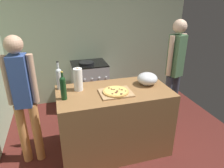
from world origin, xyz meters
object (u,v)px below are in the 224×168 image
pizza (116,91)px  stove (90,85)px  wine_bottle_amber (63,87)px  mixing_bowl (147,79)px  wine_bottle_dark (59,77)px  paper_towel_roll (78,79)px  person_in_stripes (23,96)px  person_in_red (175,67)px

pizza → stove: size_ratio=0.35×
wine_bottle_amber → mixing_bowl: bearing=6.6°
stove → wine_bottle_amber: bearing=-111.1°
wine_bottle_dark → mixing_bowl: bearing=-8.8°
paper_towel_roll → person_in_stripes: size_ratio=0.18×
wine_bottle_dark → person_in_red: bearing=5.2°
wine_bottle_dark → paper_towel_roll: bearing=-23.5°
mixing_bowl → person_in_stripes: (-1.60, 0.02, -0.05)m
stove → pizza: bearing=-86.6°
pizza → paper_towel_roll: 0.51m
wine_bottle_dark → stove: wine_bottle_dark is taller
paper_towel_roll → wine_bottle_dark: (-0.23, 0.10, 0.01)m
pizza → wine_bottle_amber: size_ratio=0.94×
paper_towel_roll → wine_bottle_amber: 0.29m
person_in_red → pizza: bearing=-156.2°
stove → person_in_red: 1.64m
paper_towel_roll → person_in_stripes: person_in_stripes is taller
pizza → wine_bottle_dark: wine_bottle_dark is taller
person_in_stripes → mixing_bowl: bearing=-0.9°
paper_towel_roll → person_in_stripes: 0.68m
pizza → stove: bearing=93.4°
person_in_red → mixing_bowl: bearing=-151.7°
paper_towel_roll → wine_bottle_amber: (-0.20, -0.21, 0.01)m
wine_bottle_amber → paper_towel_roll: bearing=46.6°
pizza → wine_bottle_amber: (-0.63, 0.03, 0.13)m
pizza → paper_towel_roll: size_ratio=1.11×
pizza → wine_bottle_amber: wine_bottle_amber is taller
pizza → mixing_bowl: (0.50, 0.16, 0.05)m
wine_bottle_amber → person_in_stripes: (-0.47, 0.16, -0.13)m
paper_towel_roll → person_in_red: (1.57, 0.27, -0.07)m
wine_bottle_amber → person_in_red: bearing=15.1°
pizza → mixing_bowl: size_ratio=1.19×
wine_bottle_amber → stove: size_ratio=0.37×
wine_bottle_amber → pizza: bearing=-2.4°
wine_bottle_dark → person_in_stripes: bearing=-160.3°
pizza → person_in_stripes: size_ratio=0.20×
paper_towel_roll → wine_bottle_dark: size_ratio=0.79×
stove → person_in_stripes: bearing=-128.8°
pizza → person_in_stripes: person_in_stripes is taller
wine_bottle_dark → person_in_red: size_ratio=0.22×
mixing_bowl → stove: (-0.59, 1.28, -0.56)m
stove → mixing_bowl: bearing=-65.5°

